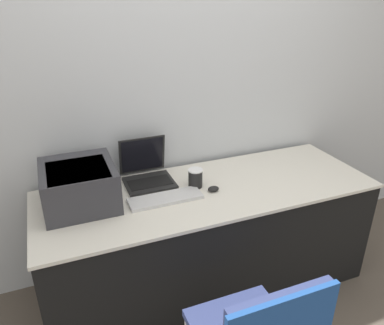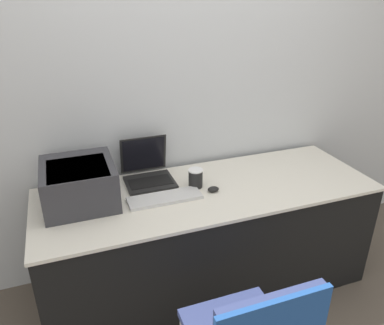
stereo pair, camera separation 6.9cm
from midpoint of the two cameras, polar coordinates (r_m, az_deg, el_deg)
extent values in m
plane|color=brown|center=(2.57, 6.41, -22.79)|extent=(14.00, 14.00, 0.00)
cube|color=silver|center=(2.54, -0.20, 11.43)|extent=(8.00, 0.05, 2.60)
cube|color=black|center=(2.56, 3.20, -11.62)|extent=(2.10, 0.73, 0.74)
cube|color=silver|center=(2.36, 3.42, -4.20)|extent=(2.12, 0.75, 0.02)
cube|color=#333338|center=(2.24, -15.96, -3.11)|extent=(0.41, 0.43, 0.24)
cube|color=black|center=(2.15, -16.16, -1.30)|extent=(0.32, 0.32, 0.04)
cube|color=black|center=(2.41, -5.60, -3.03)|extent=(0.31, 0.26, 0.02)
cube|color=black|center=(2.40, -5.53, -2.94)|extent=(0.27, 0.14, 0.00)
cube|color=black|center=(2.49, -6.63, 1.27)|extent=(0.31, 0.05, 0.25)
cube|color=black|center=(2.48, -6.59, 1.23)|extent=(0.28, 0.04, 0.23)
cube|color=silver|center=(2.23, -3.26, -5.43)|extent=(0.44, 0.14, 0.02)
cylinder|color=black|center=(2.35, 1.39, -2.49)|extent=(0.09, 0.09, 0.11)
cylinder|color=white|center=(2.32, 1.41, -1.18)|extent=(0.09, 0.09, 0.01)
ellipsoid|color=black|center=(2.31, 4.12, -4.09)|extent=(0.07, 0.05, 0.03)
cylinder|color=silver|center=(2.28, 10.37, -23.15)|extent=(0.02, 0.02, 0.43)
camera|label=1|loc=(0.03, -89.12, 0.41)|focal=35.00mm
camera|label=2|loc=(0.03, 90.88, -0.41)|focal=35.00mm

